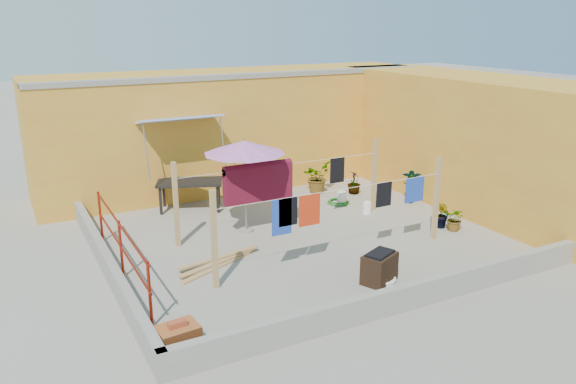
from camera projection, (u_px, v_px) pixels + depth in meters
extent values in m
plane|color=#9E998E|center=(301.00, 237.00, 12.20)|extent=(80.00, 80.00, 0.00)
cube|color=gold|center=(236.00, 128.00, 15.93)|extent=(11.00, 2.40, 3.20)
cube|color=gray|center=(250.00, 76.00, 14.59)|extent=(11.00, 0.35, 0.12)
cube|color=#2D51B2|center=(180.00, 119.00, 13.49)|extent=(2.00, 0.79, 0.22)
cylinder|color=gray|center=(146.00, 153.00, 12.94)|extent=(0.03, 0.30, 1.28)
cylinder|color=gray|center=(223.00, 144.00, 13.79)|extent=(0.03, 0.30, 1.28)
cube|color=gold|center=(482.00, 142.00, 14.07)|extent=(2.40, 9.00, 3.20)
cube|color=gray|center=(409.00, 296.00, 9.11)|extent=(8.30, 0.16, 0.44)
cube|color=gray|center=(108.00, 264.00, 10.30)|extent=(0.16, 7.30, 0.44)
cylinder|color=maroon|center=(150.00, 295.00, 8.45)|extent=(0.05, 0.05, 1.10)
cylinder|color=maroon|center=(121.00, 249.00, 10.14)|extent=(0.05, 0.05, 1.10)
cylinder|color=maroon|center=(101.00, 217.00, 11.83)|extent=(0.05, 0.05, 1.10)
cylinder|color=maroon|center=(119.00, 223.00, 10.00)|extent=(0.04, 4.20, 0.04)
cylinder|color=maroon|center=(121.00, 247.00, 10.13)|extent=(0.04, 4.20, 0.04)
cube|color=tan|center=(214.00, 240.00, 9.63)|extent=(0.09, 0.09, 1.80)
cube|color=tan|center=(436.00, 199.00, 11.88)|extent=(0.09, 0.09, 1.80)
cube|color=tan|center=(374.00, 175.00, 13.73)|extent=(0.09, 0.09, 1.80)
cube|color=tan|center=(176.00, 205.00, 11.49)|extent=(0.09, 0.09, 1.80)
cylinder|color=silver|center=(338.00, 190.00, 10.59)|extent=(5.00, 0.01, 0.01)
cylinder|color=silver|center=(284.00, 165.00, 12.45)|extent=(5.00, 0.01, 0.01)
cube|color=#530D1E|center=(258.00, 183.00, 12.27)|extent=(1.59, 0.22, 0.80)
cube|color=black|center=(337.00, 170.00, 13.18)|extent=(0.38, 0.02, 0.60)
cube|color=brown|center=(239.00, 181.00, 12.03)|extent=(0.39, 0.02, 0.46)
cube|color=#1E3DA3|center=(282.00, 217.00, 10.16)|extent=(0.40, 0.02, 0.69)
cube|color=black|center=(288.00, 212.00, 10.19)|extent=(0.38, 0.02, 0.53)
cube|color=red|center=(309.00, 210.00, 10.41)|extent=(0.45, 0.02, 0.61)
cube|color=#1E3DA3|center=(415.00, 190.00, 11.51)|extent=(0.47, 0.02, 0.52)
cube|color=black|center=(384.00, 194.00, 11.16)|extent=(0.36, 0.02, 0.50)
cylinder|color=gray|center=(246.00, 230.00, 12.54)|extent=(0.32, 0.32, 0.05)
cylinder|color=gray|center=(245.00, 188.00, 12.26)|extent=(0.04, 0.04, 2.03)
cone|color=#CF6FBC|center=(244.00, 147.00, 11.99)|extent=(2.26, 2.26, 0.28)
cylinder|color=gray|center=(244.00, 140.00, 11.94)|extent=(0.04, 0.04, 0.09)
cube|color=black|center=(190.00, 182.00, 13.80)|extent=(1.76, 1.33, 0.06)
cube|color=black|center=(161.00, 201.00, 13.54)|extent=(0.06, 0.06, 0.69)
cube|color=black|center=(164.00, 193.00, 14.14)|extent=(0.06, 0.06, 0.69)
cube|color=black|center=(218.00, 199.00, 13.67)|extent=(0.06, 0.06, 0.69)
cube|color=black|center=(219.00, 192.00, 14.27)|extent=(0.06, 0.06, 0.69)
cube|color=#A55326|center=(178.00, 340.00, 7.89)|extent=(0.61, 0.47, 0.42)
cube|color=#9C3824|center=(177.00, 324.00, 7.82)|extent=(0.27, 0.15, 0.08)
cube|color=tan|center=(217.00, 267.00, 10.67)|extent=(1.68, 0.83, 0.04)
cube|color=tan|center=(218.00, 262.00, 10.79)|extent=(1.72, 0.69, 0.04)
cube|color=tan|center=(220.00, 257.00, 10.92)|extent=(1.77, 0.46, 0.04)
cube|color=black|center=(379.00, 268.00, 10.03)|extent=(0.76, 0.65, 0.53)
cube|color=black|center=(380.00, 253.00, 9.95)|extent=(0.62, 0.51, 0.04)
cylinder|color=white|center=(382.00, 280.00, 10.12)|extent=(0.48, 0.48, 0.06)
torus|color=white|center=(382.00, 278.00, 10.11)|extent=(0.51, 0.51, 0.05)
cylinder|color=white|center=(367.00, 208.00, 13.68)|extent=(0.21, 0.21, 0.28)
cylinder|color=white|center=(367.00, 202.00, 13.63)|extent=(0.06, 0.06, 0.05)
cylinder|color=white|center=(342.00, 198.00, 14.38)|extent=(0.24, 0.24, 0.32)
cylinder|color=white|center=(342.00, 191.00, 14.32)|extent=(0.06, 0.06, 0.05)
torus|color=#19711E|center=(338.00, 202.00, 14.48)|extent=(0.57, 0.57, 0.04)
torus|color=#19711E|center=(338.00, 201.00, 14.47)|extent=(0.48, 0.48, 0.04)
imported|color=#1C5017|center=(317.00, 177.00, 15.33)|extent=(1.02, 0.99, 0.86)
imported|color=#1C5017|center=(354.00, 182.00, 15.22)|extent=(0.44, 0.44, 0.64)
imported|color=#1C5017|center=(411.00, 186.00, 14.41)|extent=(0.57, 0.57, 0.91)
imported|color=#1C5017|center=(442.00, 215.00, 12.65)|extent=(0.37, 0.41, 0.64)
imported|color=#1C5017|center=(455.00, 219.00, 12.52)|extent=(0.59, 0.62, 0.54)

